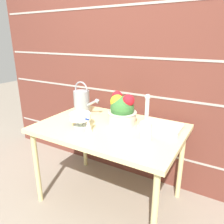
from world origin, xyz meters
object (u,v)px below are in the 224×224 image
Objects in this scene: watering_can at (82,101)px; wire_tray at (161,128)px; crystal_pedestal_bowl at (80,117)px; glass_decanter at (146,126)px; flower_planter at (122,110)px; figurine_vase at (88,124)px.

watering_can is 0.82m from wire_tray.
glass_decanter reaches higher than crystal_pedestal_bowl.
glass_decanter is (0.57, 0.05, 0.02)m from crystal_pedestal_bowl.
wire_tray is (0.34, 0.05, -0.11)m from flower_planter.
wire_tray is at bearing 38.19° from figurine_vase.
glass_decanter is (0.77, -0.24, -0.01)m from watering_can.
watering_can is at bearing -179.84° from wire_tray.
figurine_vase reaches higher than crystal_pedestal_bowl.
watering_can is 0.36m from crystal_pedestal_bowl.
flower_planter reaches higher than figurine_vase.
crystal_pedestal_bowl is 0.57m from glass_decanter.
flower_planter is (0.47, -0.05, 0.00)m from watering_can.
watering_can reaches higher than crystal_pedestal_bowl.
glass_decanter is at bearing -99.05° from wire_tray.
flower_planter reaches higher than crystal_pedestal_bowl.
crystal_pedestal_bowl is 1.01× the size of figurine_vase.
flower_planter is at bearing -5.59° from watering_can.
flower_planter is 0.36m from glass_decanter.
wire_tray is at bearing 80.95° from glass_decanter.
wire_tray is (0.61, 0.29, -0.07)m from crystal_pedestal_bowl.
watering_can is at bearing 133.17° from figurine_vase.
crystal_pedestal_bowl is at bearing -55.07° from watering_can.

